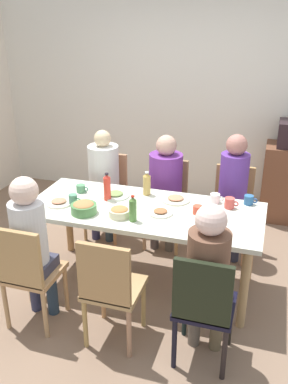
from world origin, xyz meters
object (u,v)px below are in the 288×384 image
object	(u,v)px
cup_5	(216,225)
bottle_2	(107,187)
chair_2	(27,270)
bowl_0	(120,212)
person_2	(31,239)
chair_0	(232,206)
cup_2	(198,210)
person_5	(208,271)
cup_1	(73,200)
bottle_0	(147,184)
plate_0	(115,195)
plate_2	(161,212)
person_1	(165,181)
person_3	(104,175)
person_0	(233,188)
cup_6	(215,198)
dining_table	(144,217)
plate_1	(210,218)
chair_1	(167,198)
chair_5	(204,304)
plate_4	(59,202)
bowl_1	(84,208)
bottle_1	(133,209)
cup_4	(81,189)
cup_3	(230,203)
chair_3	(107,190)
plate_3	(176,199)
cup_0	(249,200)
chair_4	(110,286)

from	to	relation	value
cup_5	bottle_2	distance (m)	1.04
chair_2	bowl_0	xyz separation A→B (m)	(0.52, 0.60, 0.29)
person_2	chair_0	bearing A→B (deg)	48.64
person_2	cup_2	xyz separation A→B (m)	(1.13, 0.74, 0.06)
person_5	cup_1	size ratio (longest dim) A/B	11.17
bottle_0	plate_0	bearing A→B (deg)	-155.28
chair_0	plate_2	world-z (taller)	chair_0
person_1	person_3	distance (m)	0.67
chair_2	person_2	bearing A→B (deg)	90.00
person_0	cup_6	size ratio (longest dim) A/B	10.52
bottle_0	dining_table	bearing A→B (deg)	-77.62
chair_0	plate_1	distance (m)	0.89
bottle_2	person_2	bearing A→B (deg)	-111.57
person_0	chair_1	size ratio (longest dim) A/B	1.41
chair_0	bowl_0	size ratio (longest dim) A/B	5.07
chair_2	bowl_0	bearing A→B (deg)	48.74
chair_5	plate_2	xyz separation A→B (m)	(-0.51, 0.74, 0.26)
chair_2	plate_0	world-z (taller)	chair_2
chair_1	person_2	bearing A→B (deg)	-113.76
plate_0	plate_4	bearing A→B (deg)	-143.95
person_5	bowl_1	bearing A→B (deg)	156.97
chair_2	bottle_2	xyz separation A→B (m)	(0.31, 0.87, 0.37)
chair_5	cup_5	size ratio (longest dim) A/B	8.34
person_0	chair_5	distance (m)	1.54
bottle_1	cup_4	bearing A→B (deg)	147.88
person_3	cup_3	xyz separation A→B (m)	(1.36, -0.49, 0.08)
person_2	plate_1	world-z (taller)	person_2
chair_3	cup_1	xyz separation A→B (m)	(0.07, -0.92, 0.30)
bottle_2	plate_0	bearing A→B (deg)	70.27
person_1	cup_4	world-z (taller)	person_1
chair_0	person_3	size ratio (longest dim) A/B	0.75
person_1	bowl_0	size ratio (longest dim) A/B	6.79
dining_table	cup_4	world-z (taller)	cup_4
person_5	bowl_0	distance (m)	0.96
chair_5	plate_3	size ratio (longest dim) A/B	3.56
person_2	chair_3	xyz separation A→B (m)	(0.00, 1.52, -0.22)
chair_5	bottle_0	bearing A→B (deg)	123.85
chair_3	cup_4	world-z (taller)	chair_3
cup_0	cup_2	size ratio (longest dim) A/B	1.03
cup_2	cup_5	distance (m)	0.29
person_2	bottle_0	xyz separation A→B (m)	(0.61, 1.00, 0.13)
bowl_0	cup_1	xyz separation A→B (m)	(-0.46, 0.09, 0.01)
cup_4	cup_0	bearing A→B (deg)	7.30
chair_1	cup_2	distance (m)	0.94
bowl_0	bottle_0	xyz separation A→B (m)	(0.08, 0.49, 0.06)
person_5	plate_2	xyz separation A→B (m)	(-0.51, 0.65, 0.05)
person_3	cup_4	world-z (taller)	person_3
plate_2	bottle_1	xyz separation A→B (m)	(-0.18, -0.19, 0.09)
person_0	person_1	size ratio (longest dim) A/B	1.05
person_0	chair_4	world-z (taller)	person_0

